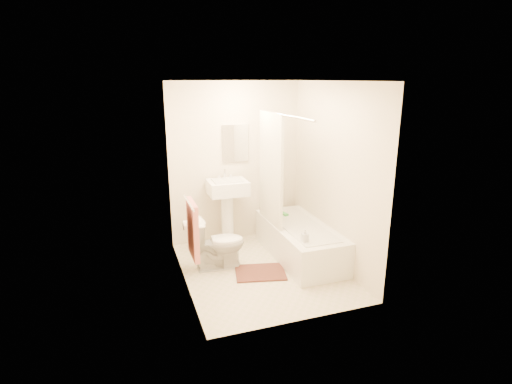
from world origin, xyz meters
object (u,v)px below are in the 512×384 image
object	(u,v)px
bathtub	(299,241)
soap_bottle	(305,236)
toilet	(218,243)
bath_mat	(260,272)
sink	(228,210)

from	to	relation	value
bathtub	soap_bottle	bearing A→B (deg)	-109.36
toilet	bath_mat	xyz separation A→B (m)	(0.46, -0.35, -0.33)
toilet	soap_bottle	world-z (taller)	toilet
toilet	bath_mat	size ratio (longest dim) A/B	1.09
bathtub	bath_mat	world-z (taller)	bathtub
bath_mat	soap_bottle	bearing A→B (deg)	-27.04
bathtub	toilet	bearing A→B (deg)	177.80
sink	soap_bottle	xyz separation A→B (m)	(0.64, -1.28, 0.00)
toilet	bath_mat	distance (m)	0.67
sink	bath_mat	size ratio (longest dim) A/B	1.73
soap_bottle	bath_mat	bearing A→B (deg)	152.96
toilet	bath_mat	world-z (taller)	toilet
toilet	sink	xyz separation A→B (m)	(0.32, 0.68, 0.21)
toilet	sink	distance (m)	0.78
toilet	bathtub	world-z (taller)	toilet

